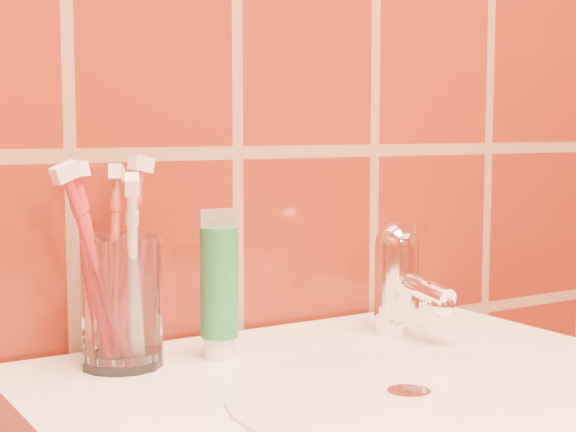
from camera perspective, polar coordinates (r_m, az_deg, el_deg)
glass_tumbler at (r=0.82m, az=-10.74°, el=-5.47°), size 0.10×0.10×0.12m
toothpaste_tube at (r=0.84m, az=-4.47°, el=-4.71°), size 0.04×0.04×0.14m
faucet at (r=0.94m, az=7.24°, el=-3.76°), size 0.05×0.11×0.12m
toothbrush_0 at (r=0.82m, az=-12.34°, el=-3.21°), size 0.09×0.11×0.20m
toothbrush_1 at (r=0.79m, az=-12.17°, el=-3.49°), size 0.12×0.11×0.20m
toothbrush_2 at (r=0.79m, az=-10.01°, el=-3.82°), size 0.08×0.13×0.20m
toothbrush_3 at (r=0.84m, az=-10.29°, el=-2.84°), size 0.09×0.08×0.20m
toothbrush_4 at (r=0.84m, az=-11.18°, el=-3.12°), size 0.10×0.12×0.20m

